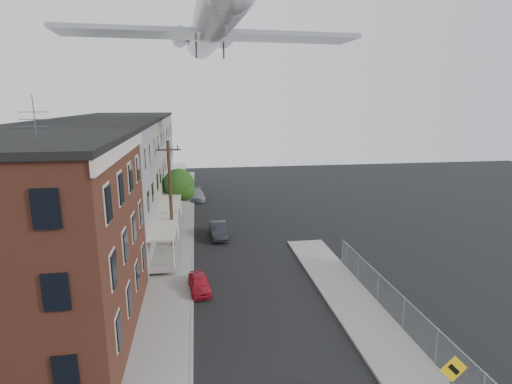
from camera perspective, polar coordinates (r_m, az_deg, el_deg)
The scene contains 18 objects.
sidewalk_left at distance 38.58m, azimuth -11.13°, elevation -5.25°, with size 3.00×62.00×0.12m, color gray.
sidewalk_right at distance 23.87m, azimuth 15.63°, elevation -17.35°, with size 3.00×26.00×0.12m, color gray.
curb_left at distance 38.53m, azimuth -8.97°, elevation -5.17°, with size 0.15×62.00×0.14m, color gray.
curb_right at distance 23.35m, azimuth 12.22°, elevation -17.85°, with size 0.15×26.00×0.14m, color gray.
corner_building at distance 22.45m, azimuth -30.46°, elevation -6.40°, with size 10.31×12.30×12.15m.
row_house_a at distance 31.11m, azimuth -24.07°, elevation -0.82°, with size 11.98×7.00×10.30m.
row_house_b at distance 37.76m, azimuth -21.33°, elevation 1.66°, with size 11.98×7.00×10.30m.
row_house_c at distance 44.51m, azimuth -19.42°, elevation 3.39°, with size 11.98×7.00×10.30m.
row_house_d at distance 51.33m, azimuth -18.00°, elevation 4.66°, with size 11.98×7.00×10.30m.
row_house_e at distance 58.19m, azimuth -16.92°, elevation 5.62°, with size 11.98×7.00×10.30m.
chainlink_fence at distance 23.27m, azimuth 20.32°, elevation -15.90°, with size 0.06×18.06×1.90m.
warning_sign at distance 17.85m, azimuth 26.24°, elevation -22.67°, with size 1.10×0.11×2.80m.
utility_pole at distance 31.58m, azimuth -12.11°, elevation -0.64°, with size 1.80×0.26×9.00m.
street_tree at distance 41.50m, azimuth -10.80°, elevation 0.89°, with size 3.22×3.20×5.20m.
car_near at distance 26.34m, azimuth -8.10°, elevation -12.79°, with size 1.27×3.15×1.07m, color #B51728.
car_mid at distance 35.82m, azimuth -5.40°, elevation -5.47°, with size 1.40×4.02×1.32m, color black.
car_far at distance 49.72m, azimuth -8.41°, elevation -0.39°, with size 1.73×4.26×1.24m, color gray.
airplane at distance 36.05m, azimuth -6.62°, elevation 22.52°, with size 23.47×26.79×7.76m.
Camera 1 is at (-3.51, -12.68, 11.87)m, focal length 28.00 mm.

